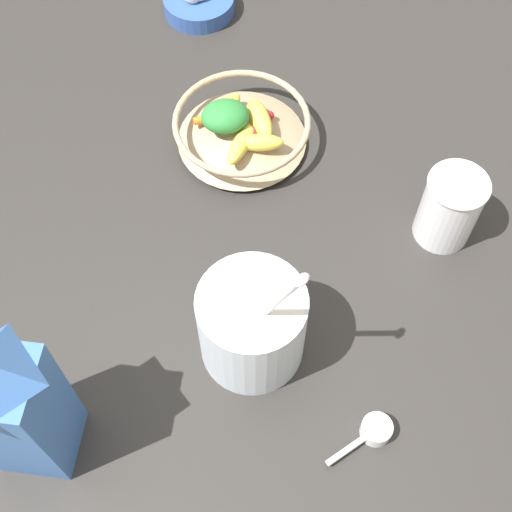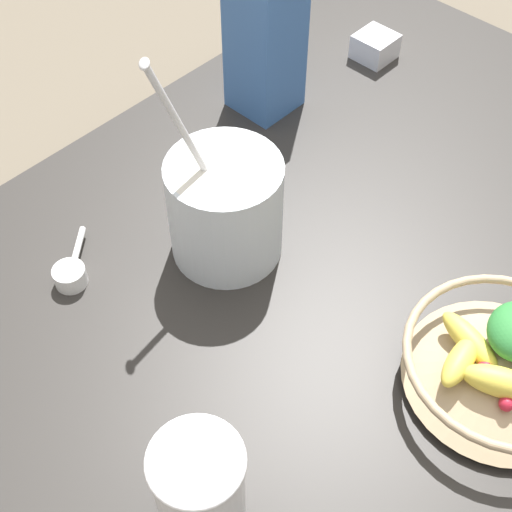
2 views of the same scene
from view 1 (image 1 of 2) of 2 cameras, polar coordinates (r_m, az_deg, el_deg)
The scene contains 8 objects.
ground_plane at distance 1.13m, azimuth -5.09°, elevation 3.48°, with size 6.00×6.00×0.00m, color #665B4C.
countertop at distance 1.11m, azimuth -5.18°, elevation 4.14°, with size 1.07×1.07×0.05m.
fruit_bowl at distance 1.12m, azimuth -1.20°, elevation 10.19°, with size 0.21×0.21×0.09m.
milk_carton at distance 0.84m, azimuth -18.68°, elevation -11.32°, with size 0.09×0.09×0.27m.
yogurt_tub at distance 0.90m, azimuth -0.32°, elevation -5.37°, with size 0.14×0.14×0.28m.
drinking_cup at distance 1.04m, azimuth 15.26°, elevation 3.80°, with size 0.09×0.09×0.12m.
measuring_scoop at distance 0.93m, azimuth 9.38°, elevation -13.67°, with size 0.08×0.07×0.02m.
garlic_bowl at distance 1.36m, azimuth -4.62°, elevation 19.66°, with size 0.13×0.13×0.07m.
Camera 1 is at (0.18, -0.61, 0.93)m, focal length 50.00 mm.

